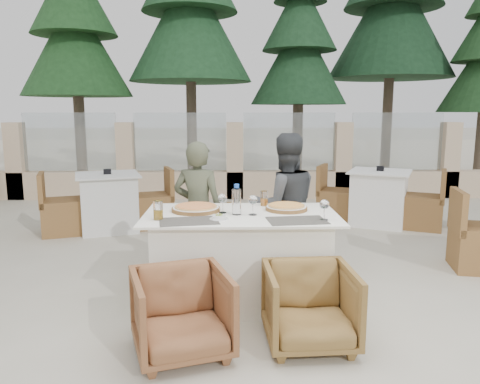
{
  "coord_description": "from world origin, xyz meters",
  "views": [
    {
      "loc": [
        -0.09,
        -3.81,
        1.61
      ],
      "look_at": [
        -0.0,
        0.28,
        0.9
      ],
      "focal_mm": 35.0,
      "sensor_mm": 36.0,
      "label": 1
    }
  ],
  "objects_px": {
    "pizza_right": "(286,207)",
    "armchair_near_right": "(310,306)",
    "dining_table": "(241,258)",
    "wine_glass_centre": "(223,202)",
    "armchair_near_left": "(182,313)",
    "diner_right": "(285,207)",
    "wine_glass_near": "(253,204)",
    "beer_glass_left": "(158,210)",
    "armchair_far_left": "(206,237)",
    "armchair_far_right": "(280,247)",
    "olive_dish": "(219,217)",
    "beer_glass_right": "(264,198)",
    "water_bottle": "(237,199)",
    "diner_left": "(198,210)",
    "pizza_left": "(196,208)",
    "wine_glass_corner": "(324,209)",
    "bg_table_b": "(379,198)",
    "bg_table_a": "(109,202)"
  },
  "relations": [
    {
      "from": "pizza_right",
      "to": "armchair_near_right",
      "type": "xyz_separation_m",
      "value": [
        0.06,
        -0.89,
        -0.51
      ]
    },
    {
      "from": "dining_table",
      "to": "wine_glass_centre",
      "type": "xyz_separation_m",
      "value": [
        -0.15,
        0.03,
        0.48
      ]
    },
    {
      "from": "wine_glass_centre",
      "to": "armchair_near_left",
      "type": "bearing_deg",
      "value": -106.42
    },
    {
      "from": "armchair_near_left",
      "to": "diner_right",
      "type": "bearing_deg",
      "value": 42.5
    },
    {
      "from": "wine_glass_near",
      "to": "beer_glass_left",
      "type": "relative_size",
      "value": 1.23
    },
    {
      "from": "dining_table",
      "to": "pizza_right",
      "type": "height_order",
      "value": "pizza_right"
    },
    {
      "from": "armchair_far_left",
      "to": "armchair_far_right",
      "type": "distance_m",
      "value": 0.8
    },
    {
      "from": "armchair_near_left",
      "to": "dining_table",
      "type": "bearing_deg",
      "value": 46.99
    },
    {
      "from": "olive_dish",
      "to": "armchair_near_right",
      "type": "relative_size",
      "value": 0.18
    },
    {
      "from": "beer_glass_right",
      "to": "water_bottle",
      "type": "bearing_deg",
      "value": -125.31
    },
    {
      "from": "diner_left",
      "to": "armchair_far_right",
      "type": "bearing_deg",
      "value": -162.4
    },
    {
      "from": "beer_glass_right",
      "to": "armchair_near_right",
      "type": "relative_size",
      "value": 0.22
    },
    {
      "from": "pizza_right",
      "to": "beer_glass_right",
      "type": "bearing_deg",
      "value": 132.8
    },
    {
      "from": "armchair_far_right",
      "to": "armchair_near_right",
      "type": "bearing_deg",
      "value": 82.28
    },
    {
      "from": "diner_right",
      "to": "pizza_left",
      "type": "bearing_deg",
      "value": 21.71
    },
    {
      "from": "wine_glass_corner",
      "to": "beer_glass_right",
      "type": "distance_m",
      "value": 0.71
    },
    {
      "from": "pizza_right",
      "to": "wine_glass_centre",
      "type": "bearing_deg",
      "value": -169.02
    },
    {
      "from": "armchair_far_left",
      "to": "diner_right",
      "type": "xyz_separation_m",
      "value": [
        0.78,
        -0.33,
        0.39
      ]
    },
    {
      "from": "beer_glass_right",
      "to": "diner_left",
      "type": "distance_m",
      "value": 0.7
    },
    {
      "from": "beer_glass_left",
      "to": "beer_glass_right",
      "type": "height_order",
      "value": "beer_glass_left"
    },
    {
      "from": "pizza_right",
      "to": "diner_left",
      "type": "distance_m",
      "value": 0.94
    },
    {
      "from": "wine_glass_corner",
      "to": "beer_glass_left",
      "type": "distance_m",
      "value": 1.3
    },
    {
      "from": "beer_glass_right",
      "to": "olive_dish",
      "type": "height_order",
      "value": "beer_glass_right"
    },
    {
      "from": "beer_glass_left",
      "to": "armchair_near_right",
      "type": "distance_m",
      "value": 1.36
    },
    {
      "from": "wine_glass_corner",
      "to": "diner_right",
      "type": "bearing_deg",
      "value": 103.68
    },
    {
      "from": "bg_table_b",
      "to": "water_bottle",
      "type": "bearing_deg",
      "value": -102.6
    },
    {
      "from": "wine_glass_centre",
      "to": "dining_table",
      "type": "bearing_deg",
      "value": -10.01
    },
    {
      "from": "diner_left",
      "to": "bg_table_a",
      "type": "height_order",
      "value": "diner_left"
    },
    {
      "from": "pizza_right",
      "to": "wine_glass_near",
      "type": "relative_size",
      "value": 1.95
    },
    {
      "from": "wine_glass_corner",
      "to": "beer_glass_left",
      "type": "relative_size",
      "value": 1.23
    },
    {
      "from": "dining_table",
      "to": "armchair_far_left",
      "type": "bearing_deg",
      "value": 110.17
    },
    {
      "from": "olive_dish",
      "to": "bg_table_b",
      "type": "bearing_deg",
      "value": 52.93
    },
    {
      "from": "beer_glass_right",
      "to": "bg_table_a",
      "type": "relative_size",
      "value": 0.08
    },
    {
      "from": "wine_glass_centre",
      "to": "olive_dish",
      "type": "relative_size",
      "value": 1.67
    },
    {
      "from": "pizza_right",
      "to": "armchair_near_left",
      "type": "distance_m",
      "value": 1.38
    },
    {
      "from": "olive_dish",
      "to": "bg_table_a",
      "type": "bearing_deg",
      "value": 120.21
    },
    {
      "from": "pizza_left",
      "to": "beer_glass_left",
      "type": "height_order",
      "value": "beer_glass_left"
    },
    {
      "from": "armchair_far_left",
      "to": "bg_table_b",
      "type": "relative_size",
      "value": 0.43
    },
    {
      "from": "bg_table_a",
      "to": "wine_glass_corner",
      "type": "bearing_deg",
      "value": -66.57
    },
    {
      "from": "beer_glass_left",
      "to": "armchair_near_left",
      "type": "relative_size",
      "value": 0.24
    },
    {
      "from": "water_bottle",
      "to": "bg_table_b",
      "type": "bearing_deg",
      "value": 53.1
    },
    {
      "from": "olive_dish",
      "to": "bg_table_a",
      "type": "distance_m",
      "value": 3.12
    },
    {
      "from": "armchair_near_right",
      "to": "bg_table_a",
      "type": "distance_m",
      "value": 3.91
    },
    {
      "from": "armchair_near_right",
      "to": "bg_table_a",
      "type": "height_order",
      "value": "bg_table_a"
    },
    {
      "from": "armchair_near_left",
      "to": "armchair_far_left",
      "type": "bearing_deg",
      "value": 70.41
    },
    {
      "from": "beer_glass_left",
      "to": "armchair_far_left",
      "type": "bearing_deg",
      "value": 74.83
    },
    {
      "from": "wine_glass_corner",
      "to": "bg_table_b",
      "type": "relative_size",
      "value": 0.11
    },
    {
      "from": "wine_glass_corner",
      "to": "beer_glass_right",
      "type": "xyz_separation_m",
      "value": [
        -0.43,
        0.57,
        -0.03
      ]
    },
    {
      "from": "wine_glass_centre",
      "to": "armchair_far_left",
      "type": "height_order",
      "value": "wine_glass_centre"
    },
    {
      "from": "bg_table_a",
      "to": "diner_right",
      "type": "bearing_deg",
      "value": -58.47
    }
  ]
}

